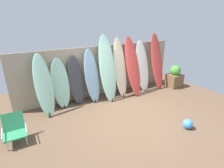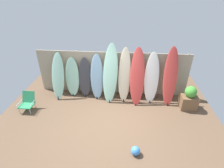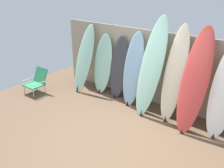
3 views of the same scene
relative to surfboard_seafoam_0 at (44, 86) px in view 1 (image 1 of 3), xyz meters
name	(u,v)px [view 1 (image 1 of 3)]	position (x,y,z in m)	size (l,w,h in m)	color
ground	(134,117)	(2.11, -1.55, -0.88)	(7.68, 7.68, 0.00)	brown
fence_back	(102,71)	(2.11, 0.46, 0.02)	(6.08, 0.11, 1.80)	tan
surfboard_seafoam_0	(44,86)	(0.00, 0.00, 0.00)	(0.53, 0.78, 1.78)	#9ED6BC
surfboard_seafoam_1	(61,84)	(0.52, 0.17, -0.10)	(0.57, 0.45, 1.58)	#9ED6BC
surfboard_charcoal_2	(76,81)	(1.04, 0.19, -0.09)	(0.52, 0.42, 1.60)	#38383D
surfboard_skyblue_3	(92,76)	(1.55, 0.09, 0.00)	(0.54, 0.55, 1.78)	#8CB7D6
surfboard_seafoam_4	(107,69)	(2.08, -0.01, 0.22)	(0.64, 0.83, 2.21)	#9ED6BC
surfboard_cream_5	(120,68)	(2.63, 0.03, 0.15)	(0.48, 0.61, 2.08)	beige
surfboard_red_6	(133,67)	(3.11, -0.08, 0.16)	(0.54, 0.83, 2.11)	#D13D38
surfboard_white_7	(142,66)	(3.66, 0.06, 0.07)	(0.57, 0.66, 1.91)	white
surfboard_red_8	(157,62)	(4.32, -0.03, 0.19)	(0.55, 0.77, 2.17)	#D13D38
beach_chair	(14,128)	(-0.89, -0.97, -0.56)	(0.50, 0.57, 0.64)	silver
planter_box	(175,77)	(5.04, -0.39, -0.48)	(0.58, 0.50, 0.91)	brown
beach_ball	(188,124)	(3.02, -2.67, -0.75)	(0.25, 0.25, 0.25)	#3F8CE5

